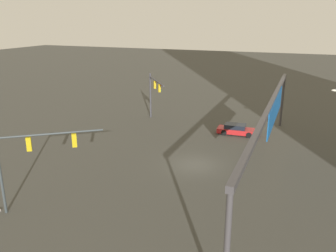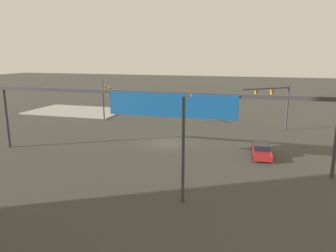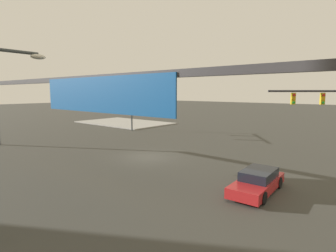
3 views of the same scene
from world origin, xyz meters
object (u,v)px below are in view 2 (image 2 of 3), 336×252
(traffic_signal_opposite_side, at_px, (105,93))
(sedan_car_approaching, at_px, (262,150))
(streetlamp_curved_arm, at_px, (184,139))
(traffic_signal_near_corner, at_px, (276,98))

(traffic_signal_opposite_side, xyz_separation_m, sedan_car_approaching, (-21.49, 9.82, -3.66))
(sedan_car_approaching, bearing_deg, streetlamp_curved_arm, -26.69)
(sedan_car_approaching, bearing_deg, traffic_signal_opposite_side, -117.41)
(traffic_signal_opposite_side, relative_size, streetlamp_curved_arm, 0.83)
(streetlamp_curved_arm, bearing_deg, traffic_signal_near_corner, -19.76)
(traffic_signal_opposite_side, distance_m, streetlamp_curved_arm, 26.83)
(traffic_signal_opposite_side, bearing_deg, sedan_car_approaching, 28.59)
(streetlamp_curved_arm, xyz_separation_m, sedan_car_approaching, (-5.02, -11.35, -3.63))
(traffic_signal_near_corner, distance_m, traffic_signal_opposite_side, 22.93)
(traffic_signal_near_corner, xyz_separation_m, streetlamp_curved_arm, (6.42, 22.38, -0.01))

